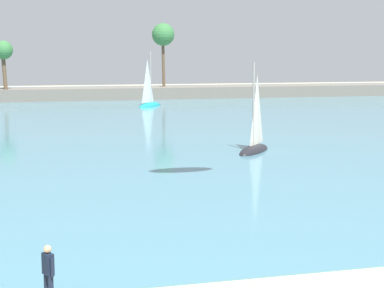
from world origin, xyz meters
TOP-DOWN VIEW (x-y plane):
  - sea at (0.00, 66.69)m, footprint 220.00×115.70m
  - palm_headland at (-3.88, 84.56)m, footprint 115.18×6.00m
  - person_at_waterline at (-3.23, 8.31)m, footprint 0.33×0.50m
  - sailboat_mid_bay at (10.97, 31.80)m, footprint 3.87×4.38m
  - sailboat_toward_headland at (10.54, 70.68)m, footprint 4.37×5.08m

SIDE VIEW (x-z plane):
  - sea at x=0.00m, z-range 0.00..0.06m
  - sailboat_mid_bay at x=10.97m, z-range -2.63..3.93m
  - sailboat_toward_headland at x=10.54m, z-range -3.02..4.50m
  - person_at_waterline at x=-3.23m, z-range 0.06..1.73m
  - palm_headland at x=-3.88m, z-range -3.87..8.78m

